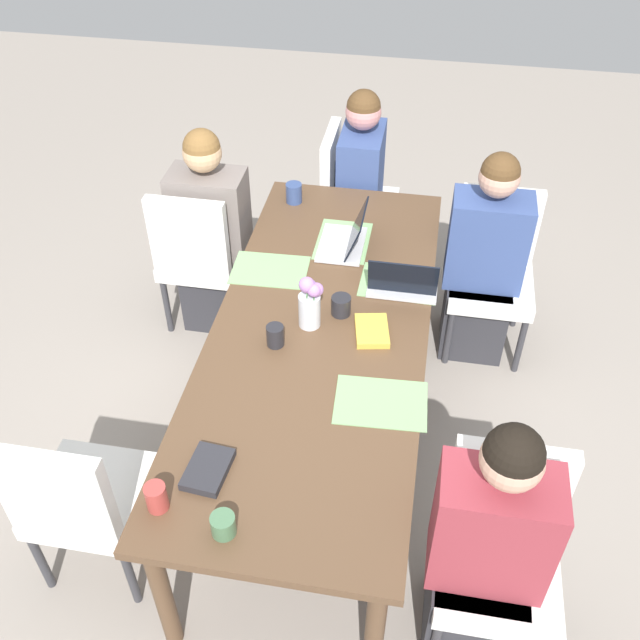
# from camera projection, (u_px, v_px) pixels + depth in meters

# --- Properties ---
(ground_plane) EXTENTS (10.00, 10.00, 0.00)m
(ground_plane) POSITION_uv_depth(u_px,v_px,m) (320.00, 436.00, 3.60)
(ground_plane) COLOR gray
(dining_table) EXTENTS (2.36, 0.94, 0.73)m
(dining_table) POSITION_uv_depth(u_px,v_px,m) (320.00, 340.00, 3.17)
(dining_table) COLOR brown
(dining_table) RESTS_ON ground_plane
(chair_near_left_near) EXTENTS (0.44, 0.44, 0.90)m
(chair_near_left_near) POSITION_uv_depth(u_px,v_px,m) (501.00, 544.00, 2.59)
(chair_near_left_near) COLOR silver
(chair_near_left_near) RESTS_ON ground_plane
(person_near_left_near) EXTENTS (0.36, 0.40, 1.19)m
(person_near_left_near) POSITION_uv_depth(u_px,v_px,m) (485.00, 556.00, 2.52)
(person_near_left_near) COLOR #2D2D33
(person_near_left_near) RESTS_ON ground_plane
(chair_far_left_mid) EXTENTS (0.44, 0.44, 0.90)m
(chair_far_left_mid) POSITION_uv_depth(u_px,v_px,m) (199.00, 252.00, 3.93)
(chair_far_left_mid) COLOR silver
(chair_far_left_mid) RESTS_ON ground_plane
(person_far_left_mid) EXTENTS (0.36, 0.40, 1.19)m
(person_far_left_mid) POSITION_uv_depth(u_px,v_px,m) (213.00, 242.00, 3.96)
(person_far_left_mid) COLOR #2D2D33
(person_far_left_mid) RESTS_ON ground_plane
(chair_head_right_left_far) EXTENTS (0.44, 0.44, 0.90)m
(chair_head_right_left_far) POSITION_uv_depth(u_px,v_px,m) (349.00, 194.00, 4.38)
(chair_head_right_left_far) COLOR silver
(chair_head_right_left_far) RESTS_ON ground_plane
(person_head_right_left_far) EXTENTS (0.40, 0.36, 1.19)m
(person_head_right_left_far) POSITION_uv_depth(u_px,v_px,m) (360.00, 197.00, 4.31)
(person_head_right_left_far) COLOR #2D2D33
(person_head_right_left_far) RESTS_ON ground_plane
(chair_near_right_near) EXTENTS (0.44, 0.44, 0.90)m
(chair_near_right_near) POSITION_uv_depth(u_px,v_px,m) (493.00, 265.00, 3.84)
(chair_near_right_near) COLOR silver
(chair_near_right_near) RESTS_ON ground_plane
(person_near_right_near) EXTENTS (0.36, 0.40, 1.19)m
(person_near_right_near) POSITION_uv_depth(u_px,v_px,m) (482.00, 268.00, 3.78)
(person_near_right_near) COLOR #2D2D33
(person_near_right_near) RESTS_ON ground_plane
(chair_far_right_mid) EXTENTS (0.44, 0.44, 0.90)m
(chair_far_right_mid) POSITION_uv_depth(u_px,v_px,m) (80.00, 498.00, 2.74)
(chair_far_right_mid) COLOR silver
(chair_far_right_mid) RESTS_ON ground_plane
(flower_vase) EXTENTS (0.10, 0.11, 0.26)m
(flower_vase) POSITION_uv_depth(u_px,v_px,m) (310.00, 300.00, 3.05)
(flower_vase) COLOR silver
(flower_vase) RESTS_ON dining_table
(placemat_near_left_near) EXTENTS (0.28, 0.37, 0.00)m
(placemat_near_left_near) POSITION_uv_depth(u_px,v_px,m) (381.00, 403.00, 2.80)
(placemat_near_left_near) COLOR #7FAD70
(placemat_near_left_near) RESTS_ON dining_table
(placemat_far_left_mid) EXTENTS (0.27, 0.37, 0.00)m
(placemat_far_left_mid) POSITION_uv_depth(u_px,v_px,m) (270.00, 270.00, 3.44)
(placemat_far_left_mid) COLOR #7FAD70
(placemat_far_left_mid) RESTS_ON dining_table
(placemat_head_right_left_far) EXTENTS (0.36, 0.26, 0.00)m
(placemat_head_right_left_far) POSITION_uv_depth(u_px,v_px,m) (342.00, 241.00, 3.62)
(placemat_head_right_left_far) COLOR #7FAD70
(placemat_head_right_left_far) RESTS_ON dining_table
(placemat_near_right_near) EXTENTS (0.27, 0.37, 0.00)m
(placemat_near_right_near) POSITION_uv_depth(u_px,v_px,m) (399.00, 283.00, 3.36)
(placemat_near_right_near) COLOR #7FAD70
(placemat_near_right_near) RESTS_ON dining_table
(laptop_head_right_left_far) EXTENTS (0.32, 0.22, 0.20)m
(laptop_head_right_left_far) POSITION_uv_depth(u_px,v_px,m) (346.00, 240.00, 3.55)
(laptop_head_right_left_far) COLOR silver
(laptop_head_right_left_far) RESTS_ON dining_table
(laptop_near_right_near) EXTENTS (0.22, 0.32, 0.21)m
(laptop_near_right_near) POSITION_uv_depth(u_px,v_px,m) (403.00, 283.00, 3.29)
(laptop_near_right_near) COLOR silver
(laptop_near_right_near) RESTS_ON dining_table
(coffee_mug_near_left) EXTENTS (0.09, 0.09, 0.11)m
(coffee_mug_near_left) POSITION_uv_depth(u_px,v_px,m) (294.00, 193.00, 3.86)
(coffee_mug_near_left) COLOR #33477A
(coffee_mug_near_left) RESTS_ON dining_table
(coffee_mug_near_right) EXTENTS (0.09, 0.09, 0.09)m
(coffee_mug_near_right) POSITION_uv_depth(u_px,v_px,m) (341.00, 306.00, 3.17)
(coffee_mug_near_right) COLOR #232328
(coffee_mug_near_right) RESTS_ON dining_table
(coffee_mug_centre_left) EXTENTS (0.07, 0.07, 0.11)m
(coffee_mug_centre_left) POSITION_uv_depth(u_px,v_px,m) (156.00, 497.00, 2.41)
(coffee_mug_centre_left) COLOR #AD3D38
(coffee_mug_centre_left) RESTS_ON dining_table
(coffee_mug_centre_right) EXTENTS (0.07, 0.07, 0.10)m
(coffee_mug_centre_right) POSITION_uv_depth(u_px,v_px,m) (275.00, 336.00, 3.02)
(coffee_mug_centre_right) COLOR #232328
(coffee_mug_centre_right) RESTS_ON dining_table
(coffee_mug_far_left) EXTENTS (0.08, 0.08, 0.08)m
(coffee_mug_far_left) POSITION_uv_depth(u_px,v_px,m) (223.00, 525.00, 2.34)
(coffee_mug_far_left) COLOR #47704C
(coffee_mug_far_left) RESTS_ON dining_table
(book_red_cover) EXTENTS (0.22, 0.18, 0.03)m
(book_red_cover) POSITION_uv_depth(u_px,v_px,m) (372.00, 331.00, 3.09)
(book_red_cover) COLOR gold
(book_red_cover) RESTS_ON dining_table
(book_blue_cover) EXTENTS (0.21, 0.16, 0.03)m
(book_blue_cover) POSITION_uv_depth(u_px,v_px,m) (208.00, 469.00, 2.54)
(book_blue_cover) COLOR #28282D
(book_blue_cover) RESTS_ON dining_table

